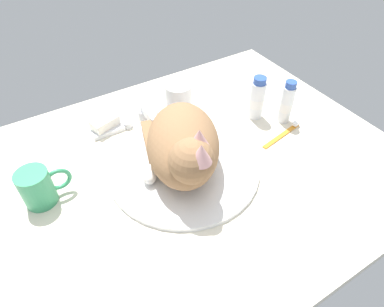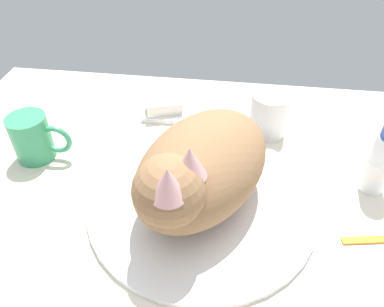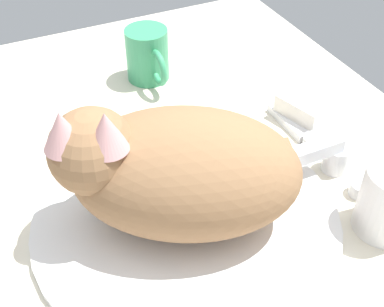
{
  "view_description": "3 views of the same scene",
  "coord_description": "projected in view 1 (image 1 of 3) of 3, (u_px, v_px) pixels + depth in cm",
  "views": [
    {
      "loc": [
        -28.4,
        -50.42,
        60.43
      ],
      "look_at": [
        1.64,
        -1.34,
        5.27
      ],
      "focal_mm": 31.18,
      "sensor_mm": 36.0,
      "label": 1
    },
    {
      "loc": [
        3.96,
        -42.22,
        47.05
      ],
      "look_at": [
        -2.21,
        3.9,
        7.41
      ],
      "focal_mm": 35.03,
      "sensor_mm": 36.0,
      "label": 2
    },
    {
      "loc": [
        38.59,
        -17.38,
        47.81
      ],
      "look_at": [
        -2.88,
        2.14,
        8.05
      ],
      "focal_mm": 47.77,
      "sensor_mm": 36.0,
      "label": 3
    }
  ],
  "objects": [
    {
      "name": "sink_basin",
      "position": [
        184.0,
        166.0,
        0.83
      ],
      "size": [
        37.69,
        37.69,
        1.1
      ],
      "primitive_type": "cylinder",
      "color": "white",
      "rests_on": "ground_plane"
    },
    {
      "name": "rinse_cup",
      "position": [
        179.0,
        98.0,
        0.98
      ],
      "size": [
        7.6,
        7.6,
        8.93
      ],
      "color": "white",
      "rests_on": "ground_plane"
    },
    {
      "name": "toothbrush",
      "position": [
        284.0,
        133.0,
        0.92
      ],
      "size": [
        15.03,
        3.98,
        1.6
      ],
      "color": "orange",
      "rests_on": "ground_plane"
    },
    {
      "name": "cat",
      "position": [
        183.0,
        146.0,
        0.76
      ],
      "size": [
        27.07,
        32.51,
        17.49
      ],
      "color": "#936B47",
      "rests_on": "sink_basin"
    },
    {
      "name": "toothpaste_bottle",
      "position": [
        257.0,
        99.0,
        0.95
      ],
      "size": [
        4.28,
        4.28,
        13.01
      ],
      "color": "white",
      "rests_on": "ground_plane"
    },
    {
      "name": "ground_plane",
      "position": [
        184.0,
        172.0,
        0.85
      ],
      "size": [
        110.0,
        82.5,
        3.0
      ],
      "primitive_type": "cube",
      "color": "silver"
    },
    {
      "name": "faucet",
      "position": [
        146.0,
        116.0,
        0.95
      ],
      "size": [
        13.43,
        9.73,
        5.8
      ],
      "color": "silver",
      "rests_on": "ground_plane"
    },
    {
      "name": "mouthwash_bottle",
      "position": [
        287.0,
        103.0,
        0.93
      ],
      "size": [
        3.63,
        3.63,
        13.0
      ],
      "color": "white",
      "rests_on": "ground_plane"
    },
    {
      "name": "soap_bar",
      "position": [
        105.0,
        122.0,
        0.93
      ],
      "size": [
        8.42,
        6.22,
        2.68
      ],
      "primitive_type": "cube",
      "rotation": [
        0.0,
        0.0,
        0.29
      ],
      "color": "white",
      "rests_on": "soap_dish"
    },
    {
      "name": "coffee_mug",
      "position": [
        38.0,
        187.0,
        0.73
      ],
      "size": [
        11.31,
        7.11,
        8.93
      ],
      "color": "#389966",
      "rests_on": "ground_plane"
    },
    {
      "name": "soap_dish",
      "position": [
        106.0,
        128.0,
        0.94
      ],
      "size": [
        9.0,
        6.4,
        1.2
      ],
      "primitive_type": "cube",
      "color": "white",
      "rests_on": "ground_plane"
    }
  ]
}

